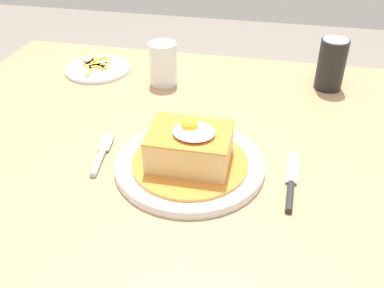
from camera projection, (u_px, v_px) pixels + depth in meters
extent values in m
cube|color=#A87F56|center=(217.00, 162.00, 0.86)|extent=(1.30, 0.95, 0.04)
cylinder|color=#A87F56|center=(66.00, 161.00, 1.48)|extent=(0.07, 0.07, 0.70)
cylinder|color=white|center=(190.00, 166.00, 0.81)|extent=(0.28, 0.28, 0.01)
torus|color=white|center=(190.00, 162.00, 0.80)|extent=(0.28, 0.28, 0.01)
cylinder|color=orange|center=(190.00, 162.00, 0.80)|extent=(0.22, 0.22, 0.01)
cube|color=#DBB770|center=(190.00, 147.00, 0.78)|extent=(0.14, 0.11, 0.06)
cube|color=orange|center=(190.00, 133.00, 0.77)|extent=(0.15, 0.11, 0.00)
ellipsoid|color=white|center=(194.00, 132.00, 0.75)|extent=(0.07, 0.07, 0.01)
sphere|color=yellow|center=(190.00, 127.00, 0.76)|extent=(0.03, 0.03, 0.03)
cylinder|color=silver|center=(98.00, 163.00, 0.81)|extent=(0.02, 0.08, 0.01)
cube|color=silver|center=(106.00, 143.00, 0.86)|extent=(0.03, 0.05, 0.00)
cylinder|color=silver|center=(113.00, 137.00, 0.88)|extent=(0.01, 0.03, 0.00)
cylinder|color=silver|center=(109.00, 136.00, 0.89)|extent=(0.01, 0.03, 0.00)
cylinder|color=silver|center=(105.00, 136.00, 0.89)|extent=(0.01, 0.03, 0.00)
cylinder|color=#262628|center=(290.00, 197.00, 0.73)|extent=(0.01, 0.08, 0.01)
cube|color=silver|center=(292.00, 167.00, 0.80)|extent=(0.02, 0.09, 0.00)
cylinder|color=black|center=(331.00, 65.00, 1.04)|extent=(0.07, 0.07, 0.12)
cylinder|color=silver|center=(336.00, 40.00, 1.01)|extent=(0.06, 0.06, 0.00)
cylinder|color=#3F2314|center=(163.00, 72.00, 1.08)|extent=(0.06, 0.06, 0.06)
cylinder|color=silver|center=(163.00, 64.00, 1.07)|extent=(0.07, 0.07, 0.10)
cylinder|color=white|center=(98.00, 69.00, 1.16)|extent=(0.17, 0.17, 0.01)
cube|color=#EAC64C|center=(87.00, 66.00, 1.15)|extent=(0.04, 0.05, 0.01)
cube|color=#EAC64C|center=(100.00, 65.00, 1.16)|extent=(0.04, 0.05, 0.01)
cube|color=#EAC64C|center=(98.00, 65.00, 1.15)|extent=(0.04, 0.04, 0.01)
cube|color=#EAC64C|center=(96.00, 66.00, 1.15)|extent=(0.06, 0.01, 0.01)
cube|color=#EAC64C|center=(106.00, 64.00, 1.16)|extent=(0.01, 0.07, 0.01)
cube|color=#EAC64C|center=(92.00, 65.00, 1.16)|extent=(0.05, 0.02, 0.01)
cube|color=#EAC64C|center=(91.00, 62.00, 1.17)|extent=(0.01, 0.05, 0.01)
cube|color=#EAC64C|center=(94.00, 60.00, 1.18)|extent=(0.02, 0.05, 0.01)
cube|color=#EAC64C|center=(90.00, 71.00, 1.13)|extent=(0.02, 0.06, 0.01)
cube|color=#EAC64C|center=(97.00, 60.00, 1.18)|extent=(0.04, 0.06, 0.01)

